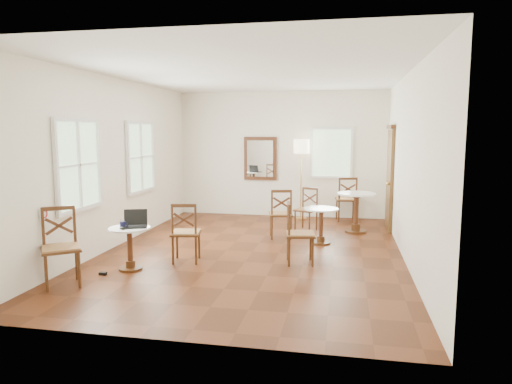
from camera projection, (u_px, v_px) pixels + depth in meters
ground at (253, 252)px, 7.96m from camera, size 7.00×7.00×0.00m
room_shell at (252, 141)px, 7.99m from camera, size 5.02×7.02×3.01m
cafe_table_near at (130, 244)px, 6.88m from camera, size 0.61×0.61×0.64m
cafe_table_mid at (321, 222)px, 8.48m from camera, size 0.63×0.63×0.66m
cafe_table_back at (356, 208)px, 9.42m from camera, size 0.77×0.77×0.82m
chair_near_a at (186, 232)px, 7.29m from camera, size 0.51×0.51×0.96m
chair_near_b at (61, 247)px, 6.18m from camera, size 0.68×0.68×1.05m
chair_mid_a at (281, 214)px, 8.94m from camera, size 0.53×0.53×0.96m
chair_mid_b at (299, 233)px, 7.20m from camera, size 0.51×0.51×0.96m
chair_back_a at (347, 199)px, 10.66m from camera, size 0.54×0.54×1.03m
chair_back_b at (307, 209)px, 9.68m from camera, size 0.53×0.53×0.88m
floor_lamp at (301, 152)px, 10.72m from camera, size 0.36×0.36×1.87m
laptop at (135, 222)px, 6.91m from camera, size 0.42×0.38×0.25m
mouse at (123, 228)px, 6.70m from camera, size 0.12×0.09×0.04m
navy_mug at (123, 225)px, 6.79m from camera, size 0.13×0.08×0.10m
water_glass at (122, 223)px, 6.89m from camera, size 0.07×0.07×0.11m
power_adapter at (103, 274)px, 6.67m from camera, size 0.10×0.06×0.04m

